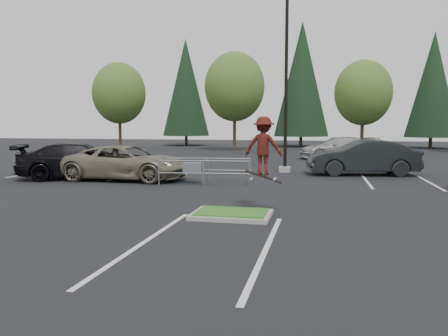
% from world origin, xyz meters
% --- Properties ---
extents(ground, '(120.00, 120.00, 0.00)m').
position_xyz_m(ground, '(0.00, 0.00, 0.00)').
color(ground, black).
rests_on(ground, ground).
extents(grass_median, '(2.20, 1.60, 0.16)m').
position_xyz_m(grass_median, '(0.00, 0.00, 0.08)').
color(grass_median, gray).
rests_on(grass_median, ground).
extents(stall_lines, '(22.62, 17.60, 0.01)m').
position_xyz_m(stall_lines, '(-1.35, 6.02, 0.00)').
color(stall_lines, silver).
rests_on(stall_lines, ground).
extents(light_pole, '(0.70, 0.60, 10.12)m').
position_xyz_m(light_pole, '(0.50, 12.00, 4.56)').
color(light_pole, gray).
rests_on(light_pole, ground).
extents(decid_a, '(5.44, 5.44, 8.91)m').
position_xyz_m(decid_a, '(-18.01, 30.03, 5.58)').
color(decid_a, '#38281C').
rests_on(decid_a, ground).
extents(decid_b, '(5.89, 5.89, 9.64)m').
position_xyz_m(decid_b, '(-6.01, 30.53, 6.04)').
color(decid_b, '#38281C').
rests_on(decid_b, ground).
extents(decid_c, '(5.12, 5.12, 8.38)m').
position_xyz_m(decid_c, '(5.99, 29.83, 5.25)').
color(decid_c, '#38281C').
rests_on(decid_c, ground).
extents(conif_a, '(5.72, 5.72, 13.00)m').
position_xyz_m(conif_a, '(-14.00, 40.00, 7.10)').
color(conif_a, '#38281C').
rests_on(conif_a, ground).
extents(conif_b, '(6.38, 6.38, 14.50)m').
position_xyz_m(conif_b, '(0.00, 40.50, 7.85)').
color(conif_b, '#38281C').
rests_on(conif_b, ground).
extents(conif_c, '(5.50, 5.50, 12.50)m').
position_xyz_m(conif_c, '(14.00, 39.50, 6.85)').
color(conif_c, '#38281C').
rests_on(conif_c, ground).
extents(cart_corral, '(4.05, 1.81, 1.11)m').
position_xyz_m(cart_corral, '(-2.94, 6.46, 0.70)').
color(cart_corral, '#989AA0').
rests_on(cart_corral, ground).
extents(skateboarder, '(1.17, 0.73, 1.98)m').
position_xyz_m(skateboarder, '(0.76, 1.00, 1.95)').
color(skateboarder, black).
rests_on(skateboarder, ground).
extents(car_l_tan, '(5.82, 2.69, 1.62)m').
position_xyz_m(car_l_tan, '(-6.50, 7.00, 0.81)').
color(car_l_tan, gray).
rests_on(car_l_tan, ground).
extents(car_l_black, '(6.36, 4.62, 1.71)m').
position_xyz_m(car_l_black, '(-8.98, 7.00, 0.85)').
color(car_l_black, black).
rests_on(car_l_black, ground).
extents(car_r_charc, '(5.73, 2.79, 1.81)m').
position_xyz_m(car_r_charc, '(4.50, 11.50, 0.90)').
color(car_r_charc, black).
rests_on(car_r_charc, ground).
extents(car_far_silver, '(6.20, 4.20, 1.67)m').
position_xyz_m(car_far_silver, '(3.73, 22.00, 0.83)').
color(car_far_silver, '#A9AAA4').
rests_on(car_far_silver, ground).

